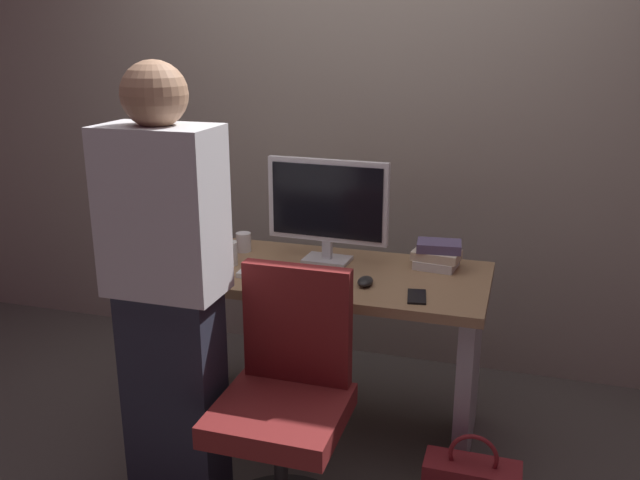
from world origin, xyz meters
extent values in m
plane|color=#4C4742|center=(0.00, 0.00, 0.00)|extent=(9.00, 9.00, 0.00)
cube|color=#9E9384|center=(0.00, 0.83, 1.50)|extent=(6.40, 0.10, 3.00)
cube|color=#93704C|center=(0.00, 0.00, 0.73)|extent=(1.38, 0.65, 0.04)
cube|color=#B2B2B7|center=(-0.63, 0.00, 0.36)|extent=(0.06, 0.57, 0.71)
cube|color=#B2B2B7|center=(0.63, 0.00, 0.36)|extent=(0.06, 0.57, 0.71)
cylinder|color=black|center=(0.05, -0.68, 0.23)|extent=(0.05, 0.05, 0.39)
cube|color=maroon|center=(0.05, -0.68, 0.46)|extent=(0.44, 0.44, 0.08)
cube|color=maroon|center=(0.05, -0.49, 0.72)|extent=(0.40, 0.06, 0.44)
cube|color=#262838|center=(-0.38, -0.63, 0.42)|extent=(0.34, 0.20, 0.85)
cube|color=silver|center=(-0.38, -0.63, 1.14)|extent=(0.40, 0.24, 0.58)
sphere|color=#A57A5B|center=(-0.38, -0.63, 1.53)|extent=(0.22, 0.22, 0.22)
cube|color=silver|center=(-0.02, 0.12, 0.76)|extent=(0.21, 0.15, 0.02)
cube|color=silver|center=(-0.02, 0.12, 0.81)|extent=(0.04, 0.03, 0.08)
cube|color=silver|center=(-0.02, 0.12, 1.03)|extent=(0.54, 0.06, 0.36)
cube|color=black|center=(-0.02, 0.10, 1.03)|extent=(0.50, 0.03, 0.32)
cube|color=white|center=(-0.11, -0.12, 0.76)|extent=(0.44, 0.15, 0.02)
ellipsoid|color=black|center=(0.21, -0.12, 0.77)|extent=(0.06, 0.10, 0.03)
cylinder|color=white|center=(-0.41, -0.05, 0.80)|extent=(0.07, 0.07, 0.10)
cylinder|color=silver|center=(-0.43, 0.15, 0.80)|extent=(0.07, 0.07, 0.09)
cube|color=white|center=(0.45, 0.18, 0.77)|extent=(0.19, 0.17, 0.04)
cube|color=beige|center=(0.45, 0.17, 0.81)|extent=(0.21, 0.16, 0.04)
cube|color=#594C72|center=(0.46, 0.18, 0.85)|extent=(0.20, 0.15, 0.04)
cube|color=black|center=(0.43, -0.19, 0.76)|extent=(0.09, 0.15, 0.01)
torus|color=maroon|center=(0.70, -0.47, 0.29)|extent=(0.18, 0.02, 0.18)
camera|label=1|loc=(0.78, -2.59, 1.71)|focal=37.87mm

